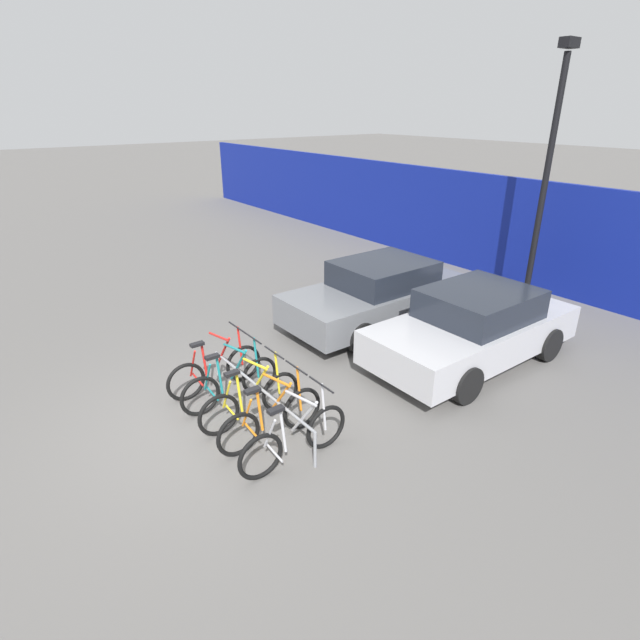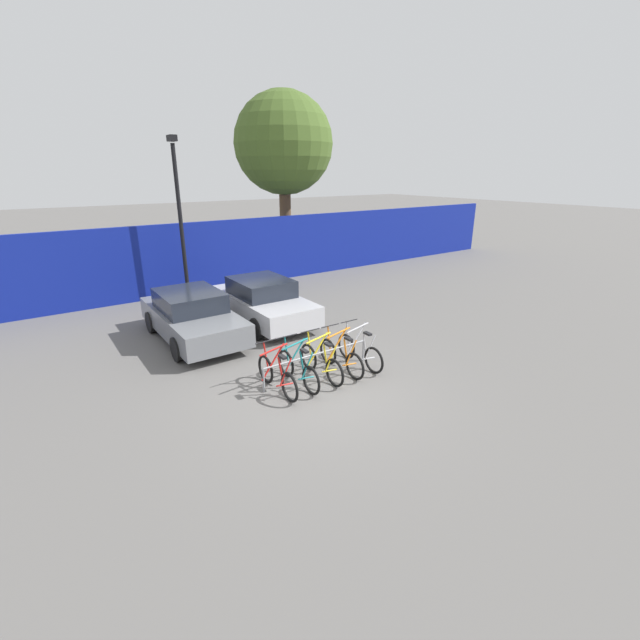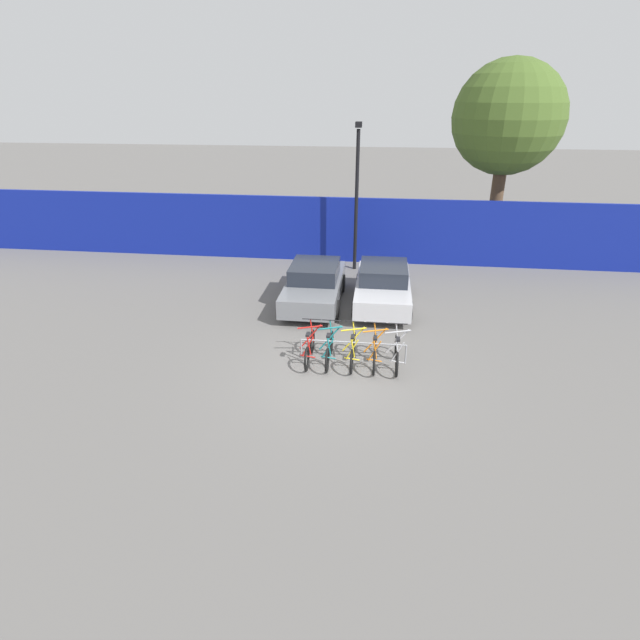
% 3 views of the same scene
% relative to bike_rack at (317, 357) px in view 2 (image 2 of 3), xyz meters
% --- Properties ---
extents(ground_plane, '(120.00, 120.00, 0.00)m').
position_rel_bike_rack_xyz_m(ground_plane, '(-0.39, -0.68, -0.47)').
color(ground_plane, '#605E5B').
extents(hoarding_wall, '(36.00, 0.16, 2.73)m').
position_rel_bike_rack_xyz_m(hoarding_wall, '(-0.39, 8.82, 0.89)').
color(hoarding_wall, navy).
rests_on(hoarding_wall, ground).
extents(bike_rack, '(2.88, 0.04, 0.57)m').
position_rel_bike_rack_xyz_m(bike_rack, '(0.00, 0.00, 0.00)').
color(bike_rack, gray).
rests_on(bike_rack, ground).
extents(bicycle_red, '(0.68, 1.71, 1.05)m').
position_rel_bike_rack_xyz_m(bicycle_red, '(-1.17, -0.15, -0.10)').
color(bicycle_red, black).
rests_on(bicycle_red, ground).
extents(bicycle_teal, '(0.68, 1.71, 1.05)m').
position_rel_bike_rack_xyz_m(bicycle_teal, '(-0.63, -0.15, -0.10)').
color(bicycle_teal, black).
rests_on(bicycle_teal, ground).
extents(bicycle_yellow, '(0.68, 1.71, 1.05)m').
position_rel_bike_rack_xyz_m(bicycle_yellow, '(0.00, -0.15, -0.10)').
color(bicycle_yellow, black).
rests_on(bicycle_yellow, ground).
extents(bicycle_orange, '(0.68, 1.71, 1.05)m').
position_rel_bike_rack_xyz_m(bicycle_orange, '(0.59, -0.15, -0.10)').
color(bicycle_orange, black).
rests_on(bicycle_orange, ground).
extents(bicycle_silver, '(0.68, 1.71, 1.05)m').
position_rel_bike_rack_xyz_m(bicycle_silver, '(1.17, -0.15, -0.10)').
color(bicycle_silver, black).
rests_on(bicycle_silver, ground).
extents(car_grey, '(1.91, 4.26, 1.40)m').
position_rel_bike_rack_xyz_m(car_grey, '(-1.58, 3.96, 0.22)').
color(car_grey, slate).
rests_on(car_grey, ground).
extents(car_silver, '(1.91, 4.19, 1.40)m').
position_rel_bike_rack_xyz_m(car_silver, '(0.75, 4.12, 0.22)').
color(car_silver, '#B7B7BC').
rests_on(car_silver, ground).
extents(lamp_post, '(0.24, 0.44, 5.70)m').
position_rel_bike_rack_xyz_m(lamp_post, '(-0.43, 7.82, 2.73)').
color(lamp_post, black).
rests_on(lamp_post, ground).
extents(tree_behind_hoarding, '(4.51, 4.51, 8.00)m').
position_rel_bike_rack_xyz_m(tree_behind_hoarding, '(5.49, 10.62, 5.23)').
color(tree_behind_hoarding, brown).
rests_on(tree_behind_hoarding, ground).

